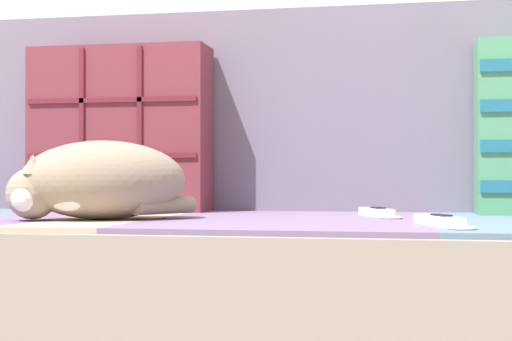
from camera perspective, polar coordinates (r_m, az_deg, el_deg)
The scene contains 6 objects.
couch at distance 1.72m, azimuth -0.25°, elevation -10.22°, with size 2.01×0.88×0.40m.
sofa_backrest at distance 2.07m, azimuth 1.77°, elevation 4.29°, with size 1.97×0.14×0.52m.
throw_pillow_quilted at distance 2.02m, azimuth -9.84°, elevation 2.97°, with size 0.46×0.14×0.41m.
sleeping_cat at distance 1.62m, azimuth -11.51°, elevation -0.82°, with size 0.39×0.34×0.16m.
game_remote_near at distance 1.43m, azimuth 13.27°, elevation -3.60°, with size 0.11×0.21×0.02m.
game_remote_far at distance 1.73m, azimuth 8.82°, elevation -3.05°, with size 0.11×0.19×0.02m.
Camera 1 is at (0.33, -1.55, 0.49)m, focal length 55.00 mm.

